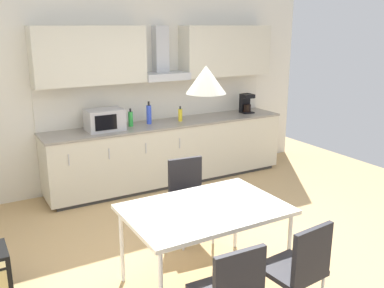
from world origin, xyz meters
name	(u,v)px	position (x,y,z in m)	size (l,w,h in m)	color
ground_plane	(220,255)	(0.00, 0.00, -0.01)	(7.57, 7.35, 0.02)	tan
wall_back	(124,87)	(0.00, 2.50, 1.39)	(6.06, 0.10, 2.77)	silver
kitchen_counter	(169,152)	(0.51, 2.14, 0.45)	(3.58, 0.65, 0.89)	#333333
backsplash_tile	(159,100)	(0.51, 2.44, 1.17)	(3.56, 0.02, 0.56)	silver
upper_wall_cabinets	(163,54)	(0.51, 2.28, 1.85)	(3.56, 0.40, 0.74)	beige
microwave	(105,120)	(-0.43, 2.14, 1.03)	(0.48, 0.35, 0.28)	#ADADB2
coffee_maker	(246,103)	(1.89, 2.16, 1.04)	(0.18, 0.19, 0.30)	black
bottle_green	(131,119)	(-0.05, 2.18, 1.00)	(0.06, 0.06, 0.25)	green
bottle_yellow	(180,115)	(0.70, 2.13, 0.98)	(0.06, 0.06, 0.22)	yellow
bottle_blue	(149,114)	(0.23, 2.19, 1.03)	(0.07, 0.07, 0.32)	blue
dining_table	(205,212)	(-0.40, -0.35, 0.69)	(1.35, 0.91, 0.73)	silver
chair_near_right	(300,265)	(-0.09, -1.19, 0.53)	(0.44, 0.44, 0.87)	black
chair_far_right	(189,191)	(-0.09, 0.49, 0.53)	(0.44, 0.44, 0.87)	black
pendant_lamp	(206,80)	(-0.40, -0.35, 1.82)	(0.32, 0.32, 0.22)	silver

